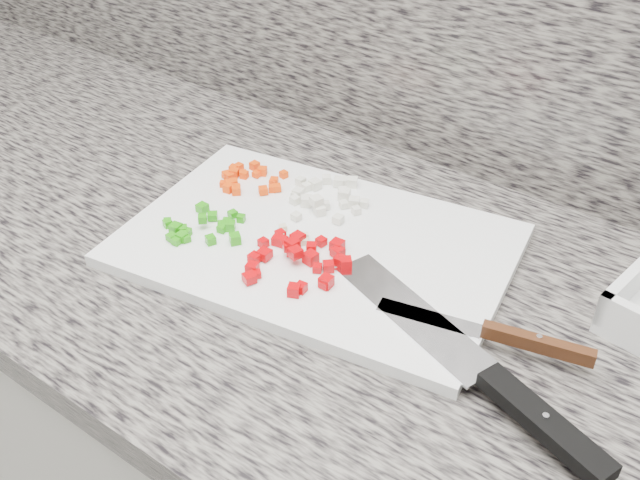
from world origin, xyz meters
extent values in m
cube|color=slate|center=(0.00, 1.44, 0.88)|extent=(3.96, 0.64, 0.04)
cube|color=white|center=(-0.07, 1.46, 0.91)|extent=(0.51, 0.38, 0.02)
cube|color=#F84005|center=(-0.27, 1.52, 0.92)|extent=(0.01, 0.01, 0.01)
cube|color=#F84005|center=(-0.26, 1.53, 0.92)|extent=(0.01, 0.01, 0.01)
cube|color=#F84005|center=(-0.22, 1.48, 0.92)|extent=(0.02, 0.02, 0.01)
cube|color=#F84005|center=(-0.26, 1.50, 0.92)|extent=(0.01, 0.01, 0.01)
cube|color=#F84005|center=(-0.26, 1.51, 0.92)|extent=(0.02, 0.02, 0.01)
cube|color=#F84005|center=(-0.20, 1.52, 0.92)|extent=(0.01, 0.01, 0.01)
cube|color=#F84005|center=(-0.24, 1.49, 0.92)|extent=(0.02, 0.02, 0.01)
cube|color=#F84005|center=(-0.23, 1.48, 0.92)|extent=(0.01, 0.01, 0.01)
cube|color=#F84005|center=(-0.25, 1.54, 0.92)|extent=(0.01, 0.01, 0.01)
cube|color=#F84005|center=(-0.20, 1.53, 0.92)|extent=(0.01, 0.01, 0.01)
cube|color=#F84005|center=(-0.18, 1.51, 0.92)|extent=(0.02, 0.02, 0.01)
cube|color=#F84005|center=(-0.19, 1.50, 0.92)|extent=(0.02, 0.02, 0.01)
cube|color=#F84005|center=(-0.25, 1.52, 0.92)|extent=(0.01, 0.01, 0.01)
cube|color=#F84005|center=(-0.24, 1.52, 0.92)|extent=(0.01, 0.01, 0.01)
cube|color=#F84005|center=(-0.25, 1.48, 0.92)|extent=(0.01, 0.01, 0.01)
cube|color=#F84005|center=(-0.24, 1.48, 0.92)|extent=(0.02, 0.02, 0.01)
cube|color=#F84005|center=(-0.23, 1.53, 0.92)|extent=(0.01, 0.01, 0.01)
cube|color=#F84005|center=(-0.25, 1.50, 0.92)|extent=(0.01, 0.01, 0.01)
cube|color=#F84005|center=(-0.24, 1.48, 0.92)|extent=(0.01, 0.01, 0.01)
cube|color=#F84005|center=(-0.20, 1.55, 0.92)|extent=(0.01, 0.01, 0.01)
cube|color=#F84005|center=(-0.26, 1.50, 0.92)|extent=(0.01, 0.01, 0.01)
cube|color=#F84005|center=(-0.23, 1.54, 0.92)|extent=(0.02, 0.02, 0.01)
cube|color=#F84005|center=(-0.19, 1.51, 0.92)|extent=(0.01, 0.01, 0.01)
cube|color=silver|center=(-0.12, 1.48, 0.92)|extent=(0.01, 0.01, 0.01)
cube|color=silver|center=(-0.17, 1.55, 0.92)|extent=(0.01, 0.01, 0.01)
cube|color=silver|center=(-0.15, 1.50, 0.92)|extent=(0.01, 0.01, 0.01)
cube|color=silver|center=(-0.15, 1.52, 0.92)|extent=(0.01, 0.01, 0.01)
cube|color=silver|center=(-0.11, 1.58, 0.92)|extent=(0.02, 0.02, 0.01)
cube|color=silver|center=(-0.10, 1.55, 0.92)|extent=(0.02, 0.02, 0.01)
cube|color=silver|center=(-0.07, 1.53, 0.92)|extent=(0.01, 0.01, 0.01)
cube|color=silver|center=(-0.10, 1.55, 0.92)|extent=(0.02, 0.02, 0.01)
cube|color=silver|center=(-0.15, 1.52, 0.92)|extent=(0.01, 0.01, 0.01)
cube|color=silver|center=(-0.14, 1.57, 0.92)|extent=(0.02, 0.02, 0.01)
cube|color=silver|center=(-0.10, 1.50, 0.92)|extent=(0.02, 0.02, 0.01)
cube|color=silver|center=(-0.11, 1.52, 0.92)|extent=(0.02, 0.02, 0.01)
cube|color=silver|center=(-0.07, 1.50, 0.92)|extent=(0.01, 0.01, 0.01)
cube|color=silver|center=(-0.15, 1.55, 0.92)|extent=(0.02, 0.02, 0.01)
cube|color=silver|center=(-0.15, 1.54, 0.92)|extent=(0.01, 0.01, 0.01)
cube|color=silver|center=(-0.11, 1.56, 0.92)|extent=(0.02, 0.02, 0.01)
cube|color=silver|center=(-0.07, 1.55, 0.92)|extent=(0.01, 0.01, 0.01)
cube|color=silver|center=(-0.11, 1.51, 0.93)|extent=(0.02, 0.02, 0.01)
cube|color=silver|center=(-0.12, 1.57, 0.92)|extent=(0.02, 0.02, 0.01)
cube|color=silver|center=(-0.13, 1.51, 0.92)|extent=(0.02, 0.02, 0.01)
cube|color=silver|center=(-0.09, 1.53, 0.92)|extent=(0.01, 0.01, 0.01)
cube|color=silver|center=(-0.08, 1.54, 0.92)|extent=(0.02, 0.02, 0.01)
cube|color=silver|center=(-0.11, 1.58, 0.92)|extent=(0.02, 0.02, 0.01)
cube|color=silver|center=(-0.12, 1.58, 0.92)|extent=(0.01, 0.01, 0.01)
cube|color=#25980D|center=(-0.23, 1.42, 0.92)|extent=(0.01, 0.01, 0.01)
cube|color=#25980D|center=(-0.21, 1.41, 0.92)|extent=(0.02, 0.02, 0.01)
cube|color=#25980D|center=(-0.22, 1.35, 0.92)|extent=(0.01, 0.01, 0.01)
cube|color=#25980D|center=(-0.19, 1.42, 0.92)|extent=(0.01, 0.01, 0.01)
cube|color=#25980D|center=(-0.24, 1.37, 0.92)|extent=(0.01, 0.01, 0.01)
cube|color=#25980D|center=(-0.22, 1.37, 0.92)|extent=(0.02, 0.02, 0.01)
cube|color=#25980D|center=(-0.22, 1.37, 0.92)|extent=(0.01, 0.01, 0.01)
cube|color=#25980D|center=(-0.18, 1.40, 0.92)|extent=(0.01, 0.01, 0.01)
cube|color=#25980D|center=(-0.25, 1.37, 0.92)|extent=(0.01, 0.01, 0.01)
cube|color=#25980D|center=(-0.21, 1.35, 0.92)|extent=(0.01, 0.01, 0.01)
cube|color=#25980D|center=(-0.20, 1.39, 0.93)|extent=(0.01, 0.01, 0.01)
cube|color=#25980D|center=(-0.17, 1.37, 0.92)|extent=(0.01, 0.01, 0.01)
cube|color=#25980D|center=(-0.17, 1.41, 0.92)|extent=(0.02, 0.02, 0.01)
cube|color=#25980D|center=(-0.21, 1.36, 0.92)|extent=(0.01, 0.01, 0.01)
cube|color=#25980D|center=(-0.19, 1.41, 0.92)|extent=(0.01, 0.01, 0.01)
cube|color=#25980D|center=(-0.20, 1.36, 0.92)|extent=(0.01, 0.01, 0.01)
cube|color=#25980D|center=(-0.21, 1.37, 0.92)|extent=(0.01, 0.01, 0.01)
cube|color=#25980D|center=(-0.19, 1.43, 0.92)|extent=(0.01, 0.01, 0.01)
cube|color=#25980D|center=(-0.18, 1.43, 0.92)|extent=(0.01, 0.01, 0.01)
cube|color=#25980D|center=(-0.15, 1.39, 0.92)|extent=(0.02, 0.02, 0.01)
cube|color=#C20208|center=(-0.01, 1.39, 0.92)|extent=(0.01, 0.01, 0.01)
cube|color=#C20208|center=(-0.03, 1.44, 0.92)|extent=(0.02, 0.02, 0.01)
cube|color=#C20208|center=(-0.11, 1.38, 0.92)|extent=(0.01, 0.01, 0.01)
cube|color=#C20208|center=(-0.09, 1.36, 0.92)|extent=(0.01, 0.01, 0.01)
cube|color=#C20208|center=(-0.03, 1.37, 0.92)|extent=(0.01, 0.01, 0.01)
cube|color=#C20208|center=(-0.09, 1.44, 0.92)|extent=(0.02, 0.02, 0.01)
cube|color=#C20208|center=(-0.06, 1.43, 0.92)|extent=(0.02, 0.02, 0.01)
cube|color=#C20208|center=(-0.08, 1.41, 0.92)|extent=(0.02, 0.02, 0.01)
cube|color=#C20208|center=(-0.03, 1.44, 0.92)|extent=(0.01, 0.01, 0.01)
cube|color=#C20208|center=(-0.05, 1.41, 0.92)|extent=(0.02, 0.02, 0.01)
cube|color=#C20208|center=(-0.03, 1.36, 0.92)|extent=(0.02, 0.02, 0.01)
cube|color=#C20208|center=(-0.01, 1.43, 0.92)|extent=(0.02, 0.02, 0.01)
cube|color=#C20208|center=(-0.10, 1.39, 0.92)|extent=(0.02, 0.02, 0.01)
cube|color=#C20208|center=(-0.01, 1.39, 0.92)|extent=(0.01, 0.01, 0.01)
cube|color=#C20208|center=(-0.08, 1.41, 0.93)|extent=(0.01, 0.01, 0.01)
cube|color=#C20208|center=(-0.11, 1.42, 0.92)|extent=(0.02, 0.02, 0.01)
cube|color=#C20208|center=(-0.04, 1.41, 0.92)|extent=(0.01, 0.01, 0.01)
cube|color=#C20208|center=(-0.06, 1.45, 0.92)|extent=(0.01, 0.01, 0.01)
cube|color=#C20208|center=(-0.07, 1.40, 0.93)|extent=(0.02, 0.02, 0.01)
cube|color=#C20208|center=(-0.09, 1.43, 0.92)|extent=(0.02, 0.02, 0.01)
cube|color=#C20208|center=(-0.03, 1.41, 0.92)|extent=(0.02, 0.02, 0.01)
cube|color=#C20208|center=(-0.08, 1.41, 0.93)|extent=(0.02, 0.02, 0.01)
cube|color=#C20208|center=(-0.09, 1.34, 0.92)|extent=(0.02, 0.02, 0.01)
cube|color=#C20208|center=(-0.11, 1.43, 0.92)|extent=(0.01, 0.01, 0.01)
cube|color=#C20208|center=(-0.04, 1.45, 0.92)|extent=(0.02, 0.02, 0.01)
cube|color=#C20208|center=(-0.12, 1.41, 0.92)|extent=(0.01, 0.01, 0.01)
cube|color=#C20208|center=(-0.02, 1.43, 0.92)|extent=(0.01, 0.01, 0.01)
cube|color=#C20208|center=(-0.10, 1.42, 0.92)|extent=(0.01, 0.01, 0.01)
cube|color=#C20208|center=(-0.10, 1.36, 0.92)|extent=(0.02, 0.02, 0.01)
cube|color=beige|center=(-0.10, 1.42, 0.92)|extent=(0.01, 0.01, 0.01)
cube|color=beige|center=(-0.12, 1.43, 0.92)|extent=(0.01, 0.01, 0.01)
cube|color=beige|center=(-0.11, 1.43, 0.92)|extent=(0.01, 0.01, 0.01)
cube|color=beige|center=(-0.12, 1.45, 0.92)|extent=(0.01, 0.01, 0.01)
cube|color=beige|center=(-0.09, 1.45, 0.92)|extent=(0.01, 0.01, 0.01)
cube|color=beige|center=(-0.11, 1.42, 0.92)|extent=(0.01, 0.01, 0.01)
cube|color=beige|center=(-0.08, 1.44, 0.92)|extent=(0.01, 0.01, 0.01)
cube|color=beige|center=(-0.09, 1.43, 0.92)|extent=(0.01, 0.01, 0.01)
cube|color=beige|center=(-0.09, 1.42, 0.92)|extent=(0.01, 0.01, 0.01)
cube|color=beige|center=(-0.09, 1.44, 0.92)|extent=(0.01, 0.01, 0.01)
cube|color=white|center=(0.09, 1.40, 0.92)|extent=(0.22, 0.12, 0.00)
cube|color=black|center=(0.26, 1.34, 0.92)|extent=(0.14, 0.08, 0.02)
cylinder|color=white|center=(0.26, 1.34, 0.93)|extent=(0.01, 0.01, 0.00)
cube|color=white|center=(0.11, 1.41, 0.92)|extent=(0.11, 0.05, 0.00)
cube|color=#4B2612|center=(0.22, 1.43, 0.92)|extent=(0.11, 0.04, 0.02)
cylinder|color=white|center=(0.22, 1.43, 0.93)|extent=(0.01, 0.01, 0.00)
cube|color=white|center=(0.27, 1.60, 0.93)|extent=(0.04, 0.18, 0.04)
camera|label=1|loc=(0.34, 0.88, 1.43)|focal=40.00mm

